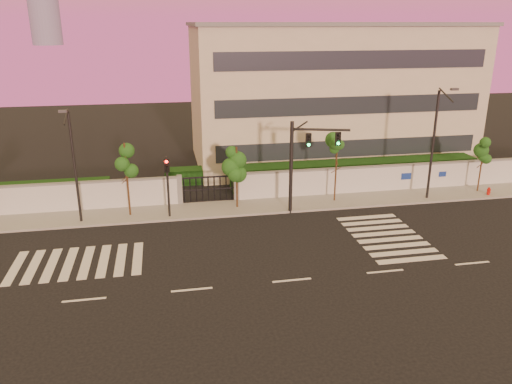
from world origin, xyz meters
The scene contains 15 objects.
ground centered at (0.00, 0.00, 0.00)m, with size 120.00×120.00×0.00m, color black.
sidewalk centered at (0.00, 10.50, 0.07)m, with size 60.00×3.00×0.15m, color gray.
perimeter_wall centered at (0.10, 12.00, 1.07)m, with size 60.00×0.36×2.20m.
hedge_row centered at (1.17, 14.74, 0.82)m, with size 41.00×4.25×1.80m.
institutional_building centered at (9.00, 21.99, 6.16)m, with size 24.40×12.40×12.25m.
road_markings centered at (-1.58, 3.76, 0.01)m, with size 57.00×7.62×0.02m.
street_tree_c centered at (-8.35, 10.37, 3.69)m, with size 1.54×1.23×5.02m.
street_tree_d centered at (-1.14, 10.52, 3.25)m, with size 1.60×1.28×4.41m.
street_tree_e centered at (5.91, 10.52, 3.53)m, with size 1.40×1.11×4.80m.
street_tree_f centered at (17.27, 10.52, 3.19)m, with size 1.44×1.14×4.33m.
traffic_signal_main centered at (3.04, 9.09, 3.95)m, with size 3.90×1.21×6.25m.
traffic_signal_secondary centered at (-5.81, 9.58, 2.66)m, with size 0.33×0.33×4.19m.
streetlight_west centered at (-11.42, 9.66, 4.09)m, with size 0.45×1.82×7.56m.
streetlight_east centered at (12.70, 9.64, 4.46)m, with size 0.49×1.99×8.25m.
fire_hydrant centered at (17.50, 9.55, 0.36)m, with size 0.29×0.27×0.73m.
Camera 1 is at (-5.91, -21.50, 12.31)m, focal length 35.00 mm.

